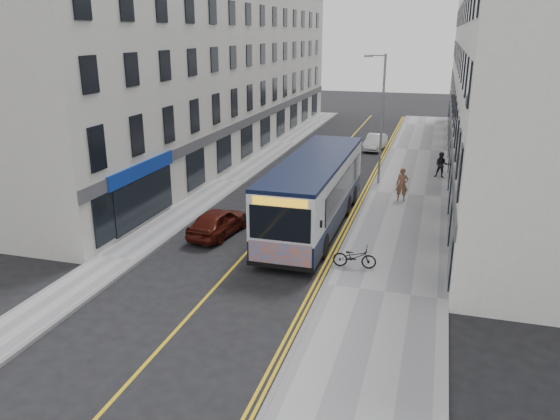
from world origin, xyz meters
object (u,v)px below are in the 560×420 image
Objects in this scene: pedestrian_far at (441,165)px; car_maroon at (219,222)px; bicycle at (355,257)px; streetlamp at (381,115)px; pedestrian_near at (402,185)px; car_white at (375,142)px; city_bus at (315,190)px.

car_maroon is at bearing -121.55° from pedestrian_far.
bicycle is 0.45× the size of car_maroon.
pedestrian_far is (3.83, 2.52, -3.42)m from streetlamp.
car_white is (-3.20, 14.26, -0.43)m from pedestrian_near.
streetlamp is at bearing -111.07° from car_maroon.
streetlamp is 13.29m from car_maroon.
car_white is (-2.09, 24.18, 0.04)m from bicycle.
city_bus is at bearing -112.82° from pedestrian_far.
city_bus is 19.71m from car_white.
pedestrian_near is at bearing -127.94° from car_maroon.
pedestrian_near reaches higher than car_maroon.
pedestrian_far is (3.19, 15.89, 0.38)m from bicycle.
car_white is 0.97× the size of car_maroon.
bicycle is at bearing -87.24° from streetlamp.
bicycle is (0.65, -13.37, -3.80)m from streetlamp.
streetlamp reaches higher than city_bus.
pedestrian_near is at bearing -63.00° from streetlamp.
pedestrian_near is 0.50× the size of car_white.
streetlamp is at bearing -142.10° from pedestrian_far.
car_maroon is at bearing 68.03° from bicycle.
city_bus reaches higher than bicycle.
streetlamp is at bearing -77.04° from car_white.
car_white is (-5.27, 8.29, -0.34)m from pedestrian_far.
pedestrian_near is (3.83, 5.40, -0.85)m from city_bus.
car_maroon is (-4.10, -2.32, -1.24)m from city_bus.
streetlamp reaches higher than pedestrian_near.
car_white is at bearing 127.08° from pedestrian_far.
car_maroon reaches higher than bicycle.
bicycle is 0.93× the size of pedestrian_near.
car_maroon is (-4.73, -21.98, 0.04)m from car_white.
streetlamp reaches higher than pedestrian_far.
pedestrian_near is 0.48× the size of car_maroon.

